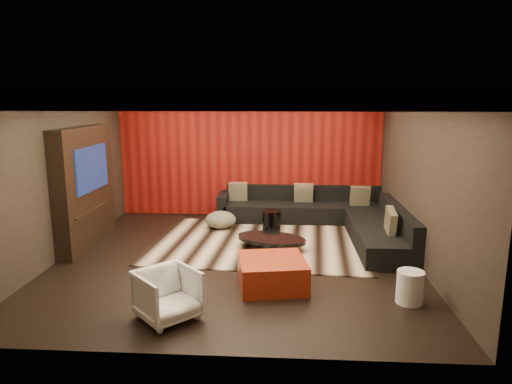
# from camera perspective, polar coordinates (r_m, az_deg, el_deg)

# --- Properties ---
(floor) EXTENTS (6.00, 6.00, 0.02)m
(floor) POSITION_cam_1_polar(r_m,az_deg,el_deg) (7.91, -2.46, -8.40)
(floor) COLOR black
(floor) RESTS_ON ground
(ceiling) EXTENTS (6.00, 6.00, 0.02)m
(ceiling) POSITION_cam_1_polar(r_m,az_deg,el_deg) (7.43, -2.66, 12.48)
(ceiling) COLOR silver
(ceiling) RESTS_ON ground
(wall_back) EXTENTS (6.00, 0.02, 2.80)m
(wall_back) POSITION_cam_1_polar(r_m,az_deg,el_deg) (10.51, -0.82, 4.56)
(wall_back) COLOR black
(wall_back) RESTS_ON ground
(wall_left) EXTENTS (0.02, 6.00, 2.80)m
(wall_left) POSITION_cam_1_polar(r_m,az_deg,el_deg) (8.41, -23.42, 1.79)
(wall_left) COLOR black
(wall_left) RESTS_ON ground
(wall_right) EXTENTS (0.02, 6.00, 2.80)m
(wall_right) POSITION_cam_1_polar(r_m,az_deg,el_deg) (7.82, 19.95, 1.37)
(wall_right) COLOR black
(wall_right) RESTS_ON ground
(red_feature_wall) EXTENTS (5.98, 0.05, 2.78)m
(red_feature_wall) POSITION_cam_1_polar(r_m,az_deg,el_deg) (10.47, -0.84, 4.53)
(red_feature_wall) COLOR #6B0C0A
(red_feature_wall) RESTS_ON ground
(soffit_back) EXTENTS (6.00, 0.60, 0.22)m
(soffit_back) POSITION_cam_1_polar(r_m,az_deg,el_deg) (10.12, -0.98, 11.60)
(soffit_back) COLOR silver
(soffit_back) RESTS_ON ground
(soffit_front) EXTENTS (6.00, 0.60, 0.22)m
(soffit_front) POSITION_cam_1_polar(r_m,az_deg,el_deg) (4.75, -6.20, 11.42)
(soffit_front) COLOR silver
(soffit_front) RESTS_ON ground
(soffit_left) EXTENTS (0.60, 4.80, 0.22)m
(soffit_left) POSITION_cam_1_polar(r_m,az_deg,el_deg) (8.17, -22.19, 10.74)
(soffit_left) COLOR silver
(soffit_left) RESTS_ON ground
(soffit_right) EXTENTS (0.60, 4.80, 0.22)m
(soffit_right) POSITION_cam_1_polar(r_m,az_deg,el_deg) (7.63, 18.36, 10.99)
(soffit_right) COLOR silver
(soffit_right) RESTS_ON ground
(cove_back) EXTENTS (4.80, 0.08, 0.04)m
(cove_back) POSITION_cam_1_polar(r_m,az_deg,el_deg) (9.78, -1.14, 11.07)
(cove_back) COLOR #FFD899
(cove_back) RESTS_ON ground
(cove_front) EXTENTS (4.80, 0.08, 0.04)m
(cove_front) POSITION_cam_1_polar(r_m,az_deg,el_deg) (5.09, -5.53, 10.44)
(cove_front) COLOR #FFD899
(cove_front) RESTS_ON ground
(cove_left) EXTENTS (0.08, 4.80, 0.04)m
(cove_left) POSITION_cam_1_polar(r_m,az_deg,el_deg) (8.03, -19.91, 10.25)
(cove_left) COLOR #FFD899
(cove_left) RESTS_ON ground
(cove_right) EXTENTS (0.08, 4.80, 0.04)m
(cove_right) POSITION_cam_1_polar(r_m,az_deg,el_deg) (7.55, 15.78, 10.46)
(cove_right) COLOR #FFD899
(cove_right) RESTS_ON ground
(tv_surround) EXTENTS (0.30, 2.00, 2.20)m
(tv_surround) POSITION_cam_1_polar(r_m,az_deg,el_deg) (8.92, -20.63, 0.57)
(tv_surround) COLOR black
(tv_surround) RESTS_ON ground
(tv_screen) EXTENTS (0.04, 1.30, 0.80)m
(tv_screen) POSITION_cam_1_polar(r_m,az_deg,el_deg) (8.80, -19.84, 2.79)
(tv_screen) COLOR black
(tv_screen) RESTS_ON ground
(tv_shelf) EXTENTS (0.04, 1.60, 0.04)m
(tv_shelf) POSITION_cam_1_polar(r_m,az_deg,el_deg) (8.94, -19.51, -1.96)
(tv_shelf) COLOR black
(tv_shelf) RESTS_ON ground
(rug) EXTENTS (4.19, 3.27, 0.02)m
(rug) POSITION_cam_1_polar(r_m,az_deg,el_deg) (8.72, 0.59, -6.32)
(rug) COLOR beige
(rug) RESTS_ON floor
(coffee_table) EXTENTS (1.63, 1.63, 0.22)m
(coffee_table) POSITION_cam_1_polar(r_m,az_deg,el_deg) (8.32, 1.94, -6.36)
(coffee_table) COLOR black
(coffee_table) RESTS_ON rug
(drum_stool) EXTENTS (0.47, 0.47, 0.44)m
(drum_stool) POSITION_cam_1_polar(r_m,az_deg,el_deg) (9.30, 1.96, -3.68)
(drum_stool) COLOR black
(drum_stool) RESTS_ON rug
(striped_pouf) EXTENTS (0.74, 0.74, 0.35)m
(striped_pouf) POSITION_cam_1_polar(r_m,az_deg,el_deg) (9.61, -4.46, -3.48)
(striped_pouf) COLOR beige
(striped_pouf) RESTS_ON rug
(white_side_table) EXTENTS (0.45, 0.45, 0.45)m
(white_side_table) POSITION_cam_1_polar(r_m,az_deg,el_deg) (6.56, 18.69, -11.20)
(white_side_table) COLOR white
(white_side_table) RESTS_ON floor
(orange_ottoman) EXTENTS (1.09, 1.09, 0.42)m
(orange_ottoman) POSITION_cam_1_polar(r_m,az_deg,el_deg) (6.74, 2.03, -10.05)
(orange_ottoman) COLOR maroon
(orange_ottoman) RESTS_ON floor
(armchair) EXTENTS (0.97, 0.97, 0.63)m
(armchair) POSITION_cam_1_polar(r_m,az_deg,el_deg) (5.88, -10.98, -12.50)
(armchair) COLOR silver
(armchair) RESTS_ON floor
(sectional_sofa) EXTENTS (3.65, 3.50, 0.75)m
(sectional_sofa) POSITION_cam_1_polar(r_m,az_deg,el_deg) (9.61, 9.05, -3.18)
(sectional_sofa) COLOR black
(sectional_sofa) RESTS_ON floor
(throw_pillows) EXTENTS (3.15, 2.74, 0.50)m
(throw_pillows) POSITION_cam_1_polar(r_m,az_deg,el_deg) (9.66, 7.79, -0.88)
(throw_pillows) COLOR tan
(throw_pillows) RESTS_ON sectional_sofa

